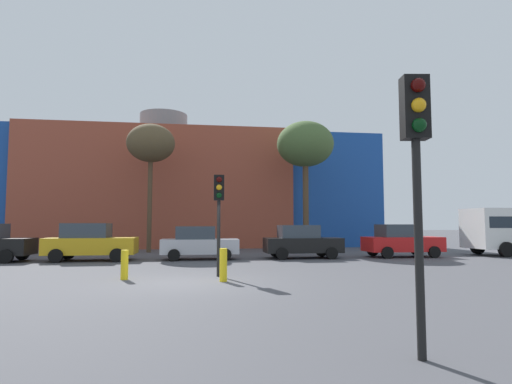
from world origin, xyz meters
The scene contains 12 objects.
ground_plane centered at (0.00, 0.00, 0.00)m, with size 200.00×200.00×0.00m, color #47474C.
building_backdrop centered at (-2.62, 22.59, 4.64)m, with size 35.41×10.35×11.21m.
parked_car_1 centered at (-4.95, 8.41, 0.93)m, with size 4.30×2.11×1.86m.
parked_car_2 centered at (0.40, 8.41, 0.85)m, with size 3.93×1.93×1.70m.
parked_car_3 centered at (5.85, 8.41, 0.88)m, with size 4.07×2.00×1.76m.
parked_car_4 centered at (11.53, 8.41, 0.90)m, with size 4.15×2.04×1.80m.
traffic_light_near_right centered at (3.30, -7.98, 2.88)m, with size 0.39×0.38×3.91m.
traffic_light_island centered at (1.05, 1.32, 2.62)m, with size 0.36×0.36×3.56m.
bare_tree_0 centered at (7.64, 14.11, 7.22)m, with size 3.90×3.90×8.87m.
bare_tree_1 centered at (-2.74, 14.21, 7.02)m, with size 3.12×3.12×8.36m.
bollard_yellow_0 centered at (-2.06, 0.96, 0.48)m, with size 0.24×0.24×0.97m, color yellow.
bollard_yellow_1 centered at (1.13, 0.05, 0.52)m, with size 0.24×0.24×1.05m, color yellow.
Camera 1 is at (0.27, -13.32, 1.83)m, focal length 29.10 mm.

